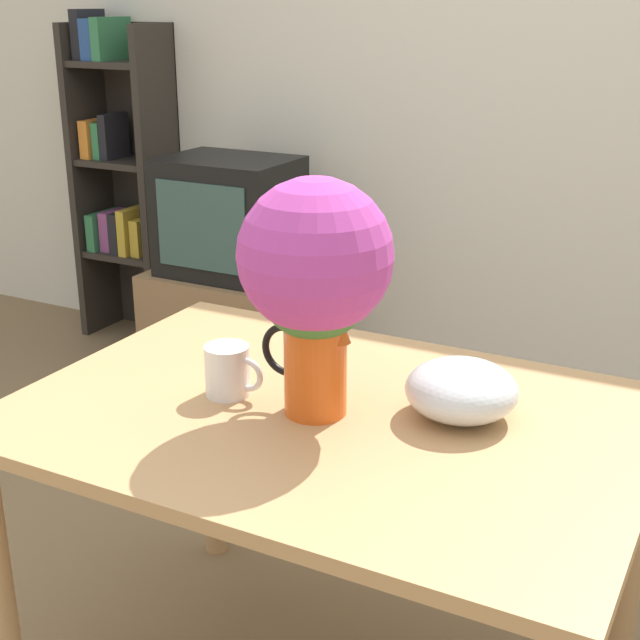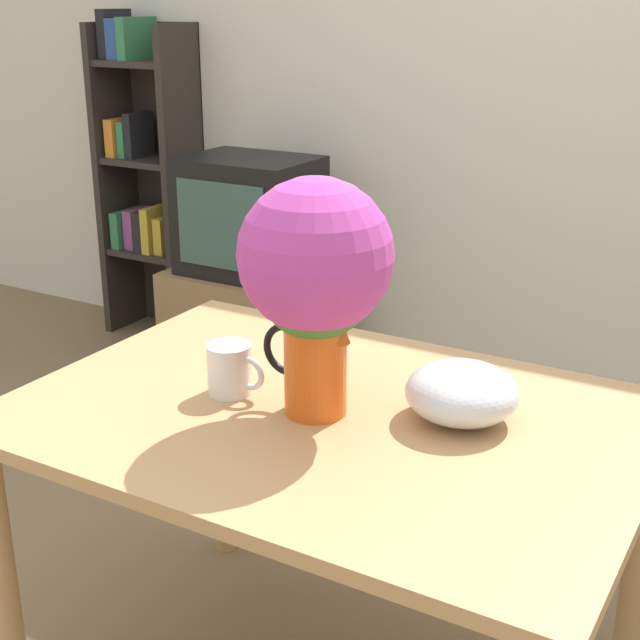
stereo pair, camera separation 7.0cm
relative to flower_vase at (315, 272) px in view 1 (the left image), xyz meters
name	(u,v)px [view 1 (the left image)]	position (x,y,z in m)	size (l,w,h in m)	color
wall_back	(515,68)	(-0.18, 1.91, 0.26)	(8.00, 0.05, 2.60)	silver
table	(329,455)	(0.02, 0.02, -0.40)	(1.27, 0.90, 0.75)	tan
flower_vase	(315,272)	(0.00, 0.00, 0.00)	(0.30, 0.30, 0.48)	#E05619
coffee_mug	(229,371)	(-0.20, -0.01, -0.24)	(0.13, 0.10, 0.11)	white
white_bowl	(462,390)	(0.27, 0.12, -0.24)	(0.23, 0.23, 0.12)	silver
tv_stand	(234,328)	(-1.18, 1.48, -0.80)	(0.65, 0.47, 0.48)	#8E6B47
tv_set	(229,217)	(-1.18, 1.48, -0.32)	(0.52, 0.40, 0.47)	black
bookshelf	(124,173)	(-1.94, 1.76, -0.26)	(0.44, 0.28, 1.50)	#2D2823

